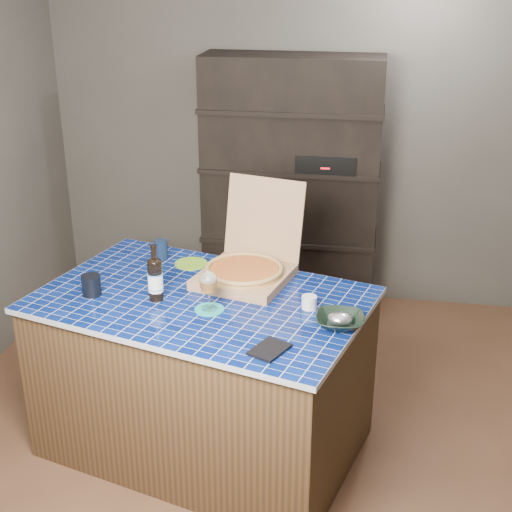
% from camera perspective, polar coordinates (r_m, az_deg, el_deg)
% --- Properties ---
extents(room, '(3.50, 3.50, 3.50)m').
position_cam_1_polar(room, '(3.44, -0.23, 3.50)').
color(room, brown).
rests_on(room, ground).
extents(shelving_unit, '(1.20, 0.41, 1.80)m').
position_cam_1_polar(shelving_unit, '(4.98, 2.83, 5.51)').
color(shelving_unit, black).
rests_on(shelving_unit, floor).
extents(kitchen_island, '(1.78, 1.38, 0.86)m').
position_cam_1_polar(kitchen_island, '(3.69, -4.19, -9.31)').
color(kitchen_island, '#4E311E').
rests_on(kitchen_island, floor).
extents(pizza_box, '(0.54, 0.61, 0.47)m').
position_cam_1_polar(pizza_box, '(3.63, -0.77, -0.91)').
color(pizza_box, '#92724B').
rests_on(pizza_box, kitchen_island).
extents(mead_bottle, '(0.08, 0.08, 0.28)m').
position_cam_1_polar(mead_bottle, '(3.43, -8.06, -1.79)').
color(mead_bottle, black).
rests_on(mead_bottle, kitchen_island).
extents(teal_trivet, '(0.14, 0.14, 0.01)m').
position_cam_1_polar(teal_trivet, '(3.35, -3.75, -4.29)').
color(teal_trivet, teal).
rests_on(teal_trivet, kitchen_island).
extents(wine_glass, '(0.09, 0.09, 0.19)m').
position_cam_1_polar(wine_glass, '(3.29, -3.81, -2.23)').
color(wine_glass, white).
rests_on(wine_glass, teal_trivet).
extents(tumbler, '(0.09, 0.09, 0.10)m').
position_cam_1_polar(tumbler, '(3.56, -13.04, -2.29)').
color(tumbler, black).
rests_on(tumbler, kitchen_island).
extents(dvd_case, '(0.18, 0.21, 0.01)m').
position_cam_1_polar(dvd_case, '(3.02, 1.09, -7.49)').
color(dvd_case, black).
rests_on(dvd_case, kitchen_island).
extents(bowl, '(0.23, 0.23, 0.05)m').
position_cam_1_polar(bowl, '(3.22, 6.72, -5.19)').
color(bowl, black).
rests_on(bowl, kitchen_island).
extents(foil_contents, '(0.11, 0.09, 0.05)m').
position_cam_1_polar(foil_contents, '(3.21, 6.73, -4.98)').
color(foil_contents, silver).
rests_on(foil_contents, bowl).
extents(white_jar, '(0.07, 0.07, 0.06)m').
position_cam_1_polar(white_jar, '(3.36, 4.28, -3.71)').
color(white_jar, silver).
rests_on(white_jar, kitchen_island).
extents(navy_cup, '(0.07, 0.07, 0.11)m').
position_cam_1_polar(navy_cup, '(3.91, -7.60, 0.49)').
color(navy_cup, '#0E1A32').
rests_on(navy_cup, kitchen_island).
extents(green_trivet, '(0.18, 0.18, 0.01)m').
position_cam_1_polar(green_trivet, '(3.85, -5.21, -0.61)').
color(green_trivet, '#6EA323').
rests_on(green_trivet, kitchen_island).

